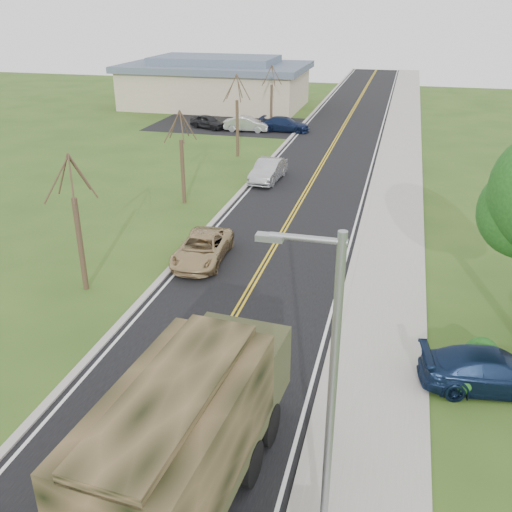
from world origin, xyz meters
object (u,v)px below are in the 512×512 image
(suv_champagne, at_px, (202,248))
(sedan_silver, at_px, (268,171))
(pickup_navy, at_px, (492,371))
(military_truck, at_px, (190,426))

(suv_champagne, distance_m, sedan_silver, 13.83)
(sedan_silver, relative_size, pickup_navy, 0.98)
(suv_champagne, xyz_separation_m, pickup_navy, (12.43, -7.08, 0.01))
(military_truck, height_order, sedan_silver, military_truck)
(sedan_silver, bearing_deg, pickup_navy, -55.11)
(military_truck, bearing_deg, sedan_silver, 104.02)
(military_truck, xyz_separation_m, pickup_navy, (7.85, 6.61, -1.59))
(sedan_silver, height_order, pickup_navy, sedan_silver)
(military_truck, distance_m, pickup_navy, 10.39)
(suv_champagne, bearing_deg, military_truck, -74.65)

